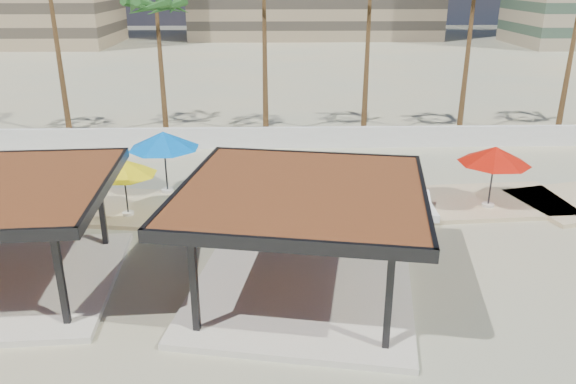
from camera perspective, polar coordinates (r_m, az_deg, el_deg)
name	(u,v)px	position (r m, az deg, el deg)	size (l,w,h in m)	color
ground	(357,295)	(17.76, 7.03, -10.38)	(200.00, 200.00, 0.00)	tan
promenade	(378,200)	(24.83, 9.11, -0.83)	(44.45, 7.97, 0.24)	#C6B284
boundary_wall	(318,137)	(32.24, 3.04, 5.57)	(56.00, 0.30, 1.20)	silver
pavilion_central	(302,232)	(16.68, 1.41, -4.08)	(8.18, 8.18, 3.57)	beige
umbrella_b	(123,167)	(22.98, -16.40, 2.43)	(3.43, 3.43, 2.35)	beige
umbrella_c	(495,155)	(24.32, 20.28, 3.52)	(3.80, 3.80, 2.61)	beige
umbrella_f	(164,140)	(24.99, -12.53, 5.15)	(4.08, 4.08, 2.78)	beige
lounger_a	(215,212)	(22.74, -7.47, -2.03)	(1.26, 2.11, 0.76)	white
lounger_b	(426,210)	(23.45, 13.87, -1.79)	(0.65, 1.89, 0.71)	white
palm_c	(157,11)	(33.73, -13.21, 17.50)	(3.00, 3.00, 8.52)	brown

